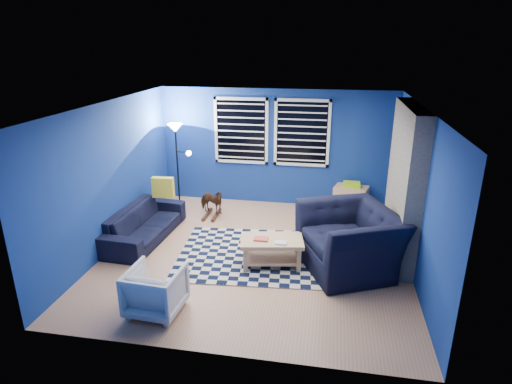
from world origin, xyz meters
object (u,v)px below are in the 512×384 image
at_px(coffee_table, 272,247).
at_px(armchair_big, 349,240).
at_px(tv, 398,152).
at_px(floor_lamp, 177,140).
at_px(armchair_bent, 156,290).
at_px(cabinet, 351,199).
at_px(rocking_horse, 211,201).
at_px(sofa, 144,223).

bearing_deg(coffee_table, armchair_big, 7.30).
xyz_separation_m(tv, floor_lamp, (-4.46, -0.06, 0.08)).
bearing_deg(armchair_bent, cabinet, -119.26).
xyz_separation_m(armchair_bent, rocking_horse, (-0.17, 3.29, 0.01)).
bearing_deg(sofa, tv, -65.81).
bearing_deg(cabinet, rocking_horse, -149.16).
xyz_separation_m(tv, sofa, (-4.55, -1.74, -1.11)).
relative_size(cabinet, floor_lamp, 0.42).
relative_size(armchair_big, floor_lamp, 0.83).
xyz_separation_m(armchair_big, armchair_bent, (-2.55, -1.64, -0.17)).
bearing_deg(rocking_horse, sofa, 164.49).
height_order(coffee_table, floor_lamp, floor_lamp).
relative_size(tv, sofa, 0.50).
bearing_deg(sofa, armchair_big, -93.67).
bearing_deg(coffee_table, floor_lamp, 135.81).
xyz_separation_m(armchair_bent, coffee_table, (1.34, 1.49, 0.02)).
xyz_separation_m(tv, cabinet, (-0.81, 0.25, -1.11)).
relative_size(sofa, armchair_bent, 2.84).
bearing_deg(armchair_bent, rocking_horse, -83.25).
distance_m(tv, sofa, 4.99).
distance_m(sofa, coffee_table, 2.50).
height_order(tv, rocking_horse, tv).
xyz_separation_m(rocking_horse, cabinet, (2.82, 0.78, -0.05)).
bearing_deg(tv, cabinet, 162.76).
relative_size(sofa, rocking_horse, 3.21).
height_order(tv, sofa, tv).
height_order(tv, armchair_bent, tv).
xyz_separation_m(tv, rocking_horse, (-3.63, -0.53, -1.07)).
bearing_deg(coffee_table, sofa, 166.17).
bearing_deg(cabinet, sofa, -136.62).
bearing_deg(armchair_bent, tv, -128.32).
bearing_deg(floor_lamp, armchair_big, -30.86).
bearing_deg(coffee_table, tv, 47.77).
height_order(armchair_big, floor_lamp, floor_lamp).
height_order(armchair_big, coffee_table, armchair_big).
distance_m(armchair_bent, floor_lamp, 4.06).
height_order(rocking_horse, coffee_table, rocking_horse).
height_order(rocking_horse, cabinet, cabinet).
bearing_deg(tv, floor_lamp, -179.25).
bearing_deg(tv, coffee_table, -132.23).
xyz_separation_m(armchair_bent, floor_lamp, (-1.00, 3.76, 1.16)).
height_order(tv, floor_lamp, floor_lamp).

